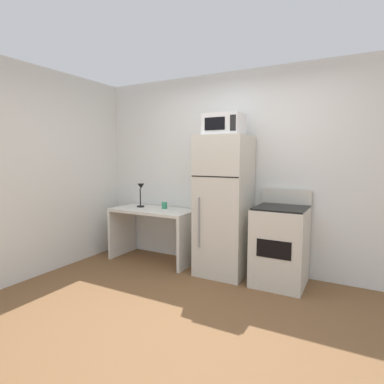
% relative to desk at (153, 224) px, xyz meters
% --- Properties ---
extents(ground_plane, '(12.00, 12.00, 0.00)m').
position_rel_desk_xyz_m(ground_plane, '(1.23, -1.34, -0.53)').
color(ground_plane, brown).
extents(wall_back_white, '(5.00, 0.10, 2.60)m').
position_rel_desk_xyz_m(wall_back_white, '(1.23, 0.36, 0.77)').
color(wall_back_white, silver).
rests_on(wall_back_white, ground).
extents(wall_left_brick, '(0.10, 4.00, 2.60)m').
position_rel_desk_xyz_m(wall_left_brick, '(-0.97, -1.34, 0.77)').
color(wall_left_brick, silver).
rests_on(wall_left_brick, ground).
extents(desk, '(1.21, 0.59, 0.75)m').
position_rel_desk_xyz_m(desk, '(0.00, 0.00, 0.00)').
color(desk, silver).
rests_on(desk, ground).
extents(desk_lamp, '(0.14, 0.12, 0.35)m').
position_rel_desk_xyz_m(desk_lamp, '(-0.25, 0.04, 0.46)').
color(desk_lamp, black).
rests_on(desk_lamp, desk).
extents(coffee_mug, '(0.08, 0.08, 0.09)m').
position_rel_desk_xyz_m(coffee_mug, '(0.13, 0.10, 0.27)').
color(coffee_mug, '#338C66').
rests_on(coffee_mug, desk).
extents(refrigerator, '(0.61, 0.62, 1.75)m').
position_rel_desk_xyz_m(refrigerator, '(1.09, -0.00, 0.35)').
color(refrigerator, beige).
rests_on(refrigerator, ground).
extents(microwave, '(0.46, 0.35, 0.26)m').
position_rel_desk_xyz_m(microwave, '(1.09, -0.02, 1.36)').
color(microwave, silver).
rests_on(microwave, refrigerator).
extents(oven_range, '(0.59, 0.61, 1.10)m').
position_rel_desk_xyz_m(oven_range, '(1.81, -0.00, -0.06)').
color(oven_range, beige).
rests_on(oven_range, ground).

